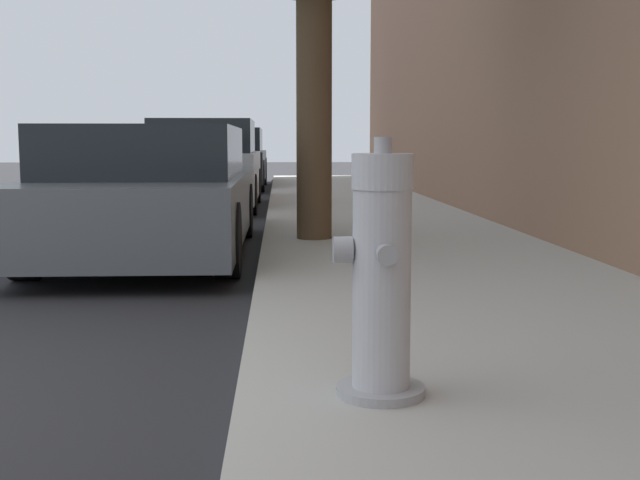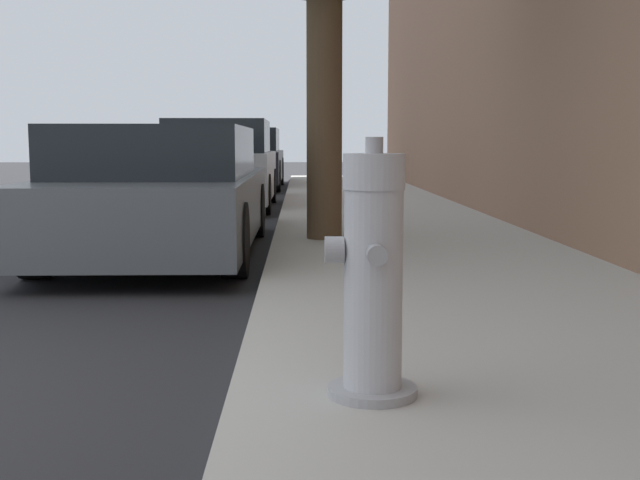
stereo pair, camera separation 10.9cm
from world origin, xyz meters
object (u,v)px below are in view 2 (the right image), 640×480
at_px(parked_car_mid, 220,166).
at_px(parked_car_far, 242,159).
at_px(parked_car_near, 163,193).
at_px(fire_hydrant, 373,279).

xyz_separation_m(parked_car_mid, parked_car_far, (-0.06, 5.60, -0.01)).
height_order(parked_car_near, parked_car_mid, parked_car_mid).
distance_m(parked_car_near, parked_car_mid, 5.42).
bearing_deg(parked_car_mid, parked_car_near, -90.04).
relative_size(fire_hydrant, parked_car_far, 0.21).
xyz_separation_m(parked_car_near, parked_car_mid, (0.00, 5.42, 0.09)).
distance_m(fire_hydrant, parked_car_mid, 10.25).
bearing_deg(parked_car_far, parked_car_near, -89.69).
bearing_deg(parked_car_mid, parked_car_far, 90.65).
height_order(fire_hydrant, parked_car_far, parked_car_far).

